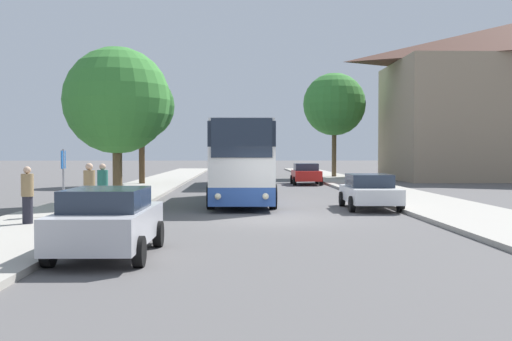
# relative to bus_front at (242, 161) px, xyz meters

# --- Properties ---
(ground_plane) EXTENTS (300.00, 300.00, 0.00)m
(ground_plane) POSITION_rel_bus_front_xyz_m (0.96, -6.91, -1.89)
(ground_plane) COLOR #565454
(ground_plane) RESTS_ON ground
(sidewalk_left) EXTENTS (4.00, 120.00, 0.15)m
(sidewalk_left) POSITION_rel_bus_front_xyz_m (-6.04, -6.91, -1.81)
(sidewalk_left) COLOR #A39E93
(sidewalk_left) RESTS_ON ground_plane
(sidewalk_right) EXTENTS (4.00, 120.00, 0.15)m
(sidewalk_right) POSITION_rel_bus_front_xyz_m (7.96, -6.91, -1.81)
(sidewalk_right) COLOR #A39E93
(sidewalk_right) RESTS_ON ground_plane
(bus_front) EXTENTS (2.85, 10.34, 3.54)m
(bus_front) POSITION_rel_bus_front_xyz_m (0.00, 0.00, 0.00)
(bus_front) COLOR #2D519E
(bus_front) RESTS_ON ground_plane
(bus_middle) EXTENTS (2.73, 11.37, 3.37)m
(bus_middle) POSITION_rel_bus_front_xyz_m (-0.05, 14.52, -0.08)
(bus_middle) COLOR silver
(bus_middle) RESTS_ON ground_plane
(parked_car_left_curb) EXTENTS (2.02, 4.15, 1.49)m
(parked_car_left_curb) POSITION_rel_bus_front_xyz_m (-2.99, -13.88, -1.10)
(parked_car_left_curb) COLOR #B7B7BC
(parked_car_left_curb) RESTS_ON ground_plane
(parked_car_right_near) EXTENTS (2.12, 4.19, 1.39)m
(parked_car_right_near) POSITION_rel_bus_front_xyz_m (5.07, -3.21, -1.15)
(parked_car_right_near) COLOR silver
(parked_car_right_near) RESTS_ON ground_plane
(parked_car_right_far) EXTENTS (2.06, 3.93, 1.50)m
(parked_car_right_far) POSITION_rel_bus_front_xyz_m (4.60, 15.05, -1.11)
(parked_car_right_far) COLOR red
(parked_car_right_far) RESTS_ON ground_plane
(bus_stop_sign) EXTENTS (0.08, 0.45, 2.22)m
(bus_stop_sign) POSITION_rel_bus_front_xyz_m (-6.02, -6.75, -0.35)
(bus_stop_sign) COLOR gray
(bus_stop_sign) RESTS_ON sidewalk_left
(pedestrian_waiting_near) EXTENTS (0.36, 0.36, 1.73)m
(pedestrian_waiting_near) POSITION_rel_bus_front_xyz_m (-4.82, -6.29, -0.86)
(pedestrian_waiting_near) COLOR #23232D
(pedestrian_waiting_near) RESTS_ON sidewalk_left
(pedestrian_waiting_far) EXTENTS (0.36, 0.36, 1.78)m
(pedestrian_waiting_far) POSITION_rel_bus_front_xyz_m (-4.87, -7.91, -0.84)
(pedestrian_waiting_far) COLOR #23232D
(pedestrian_waiting_far) RESTS_ON sidewalk_left
(pedestrian_walking_back) EXTENTS (0.36, 0.36, 1.70)m
(pedestrian_walking_back) POSITION_rel_bus_front_xyz_m (-6.42, -9.02, -0.88)
(pedestrian_walking_back) COLOR #23232D
(pedestrian_walking_back) RESTS_ON sidewalk_left
(tree_left_near) EXTENTS (4.50, 4.50, 7.52)m
(tree_left_near) POSITION_rel_bus_front_xyz_m (-6.78, 14.21, 3.51)
(tree_left_near) COLOR #47331E
(tree_left_near) RESTS_ON sidewalk_left
(tree_left_far) EXTENTS (4.50, 4.50, 6.56)m
(tree_left_far) POSITION_rel_bus_front_xyz_m (-5.28, -1.48, 2.56)
(tree_left_far) COLOR brown
(tree_left_far) RESTS_ON sidewalk_left
(tree_right_near) EXTENTS (5.49, 5.49, 9.11)m
(tree_right_near) POSITION_rel_bus_front_xyz_m (8.26, 25.57, 4.61)
(tree_right_near) COLOR brown
(tree_right_near) RESTS_ON sidewalk_right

